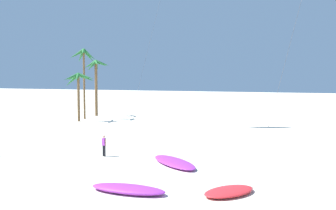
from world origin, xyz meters
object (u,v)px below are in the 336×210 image
object	(u,v)px
palm_tree_0	(96,71)
person_near_right	(104,145)
grounded_kite_3	(174,162)
palm_tree_2	(84,60)
grounded_kite_0	(229,191)
palm_tree_1	(78,80)
grounded_kite_1	(128,189)

from	to	relation	value
palm_tree_0	person_near_right	distance (m)	33.35
grounded_kite_3	person_near_right	distance (m)	6.31
person_near_right	palm_tree_2	bearing A→B (deg)	125.86
grounded_kite_3	grounded_kite_0	bearing A→B (deg)	-47.49
palm_tree_0	palm_tree_2	size ratio (longest dim) A/B	0.86
grounded_kite_0	palm_tree_0	bearing A→B (deg)	130.23
grounded_kite_0	grounded_kite_3	xyz separation A→B (m)	(-5.29, 5.77, 0.01)
palm_tree_1	grounded_kite_3	distance (m)	30.84
palm_tree_1	grounded_kite_1	world-z (taller)	palm_tree_1
palm_tree_1	grounded_kite_3	size ratio (longest dim) A/B	1.30
palm_tree_2	grounded_kite_1	world-z (taller)	palm_tree_2
grounded_kite_1	grounded_kite_3	distance (m)	7.45
grounded_kite_3	person_near_right	bearing A→B (deg)	172.86
grounded_kite_1	person_near_right	xyz separation A→B (m)	(-6.28, 8.23, 0.72)
palm_tree_2	grounded_kite_3	xyz separation A→B (m)	(22.84, -23.77, -8.42)
grounded_kite_1	person_near_right	size ratio (longest dim) A/B	2.59
palm_tree_1	grounded_kite_0	size ratio (longest dim) A/B	1.84
palm_tree_0	palm_tree_1	size ratio (longest dim) A/B	1.31
grounded_kite_3	grounded_kite_1	bearing A→B (deg)	-89.53
grounded_kite_3	palm_tree_2	bearing A→B (deg)	133.86
palm_tree_1	grounded_kite_3	bearing A→B (deg)	-43.57
palm_tree_0	grounded_kite_1	bearing A→B (deg)	-56.53
palm_tree_1	palm_tree_2	xyz separation A→B (m)	(-0.86, 2.85, 2.89)
palm_tree_2	grounded_kite_0	distance (m)	41.66
palm_tree_1	grounded_kite_3	xyz separation A→B (m)	(21.98, -20.91, -5.54)
palm_tree_0	grounded_kite_0	bearing A→B (deg)	-49.77
grounded_kite_1	person_near_right	distance (m)	10.38
grounded_kite_3	person_near_right	xyz separation A→B (m)	(-6.22, 0.78, 0.75)
grounded_kite_1	palm_tree_2	bearing A→B (deg)	126.26
grounded_kite_0	grounded_kite_3	world-z (taller)	grounded_kite_3
palm_tree_2	person_near_right	size ratio (longest dim) A/B	6.12
grounded_kite_0	grounded_kite_1	xyz separation A→B (m)	(-5.23, -1.67, 0.04)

